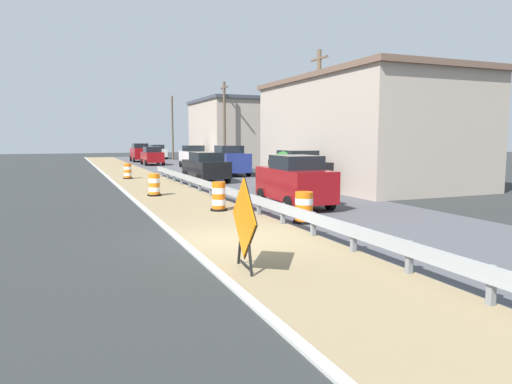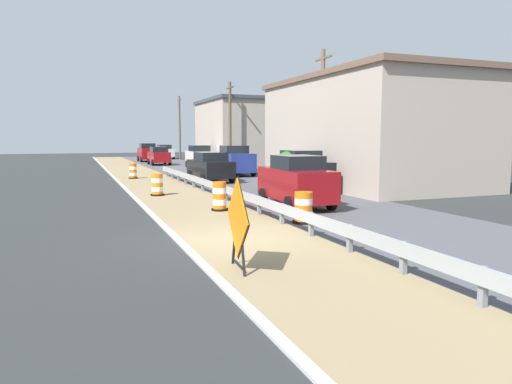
% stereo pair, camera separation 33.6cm
% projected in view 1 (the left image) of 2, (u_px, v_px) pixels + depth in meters
% --- Properties ---
extents(ground_plane, '(160.00, 160.00, 0.00)m').
position_uv_depth(ground_plane, '(229.00, 240.00, 13.11)').
color(ground_plane, '#2B2D2D').
extents(median_dirt_strip, '(3.81, 120.00, 0.01)m').
position_uv_depth(median_dirt_strip, '(252.00, 237.00, 13.37)').
color(median_dirt_strip, '#8E7A56').
rests_on(median_dirt_strip, ground).
extents(far_lane_asphalt, '(6.59, 120.00, 0.00)m').
position_uv_depth(far_lane_asphalt, '(398.00, 225.00, 15.34)').
color(far_lane_asphalt, '#4C4C51').
rests_on(far_lane_asphalt, ground).
extents(curb_near_edge, '(0.20, 120.00, 0.11)m').
position_uv_depth(curb_near_edge, '(183.00, 243.00, 12.61)').
color(curb_near_edge, '#ADADA8').
rests_on(curb_near_edge, ground).
extents(guardrail_median, '(0.18, 49.08, 0.71)m').
position_uv_depth(guardrail_median, '(330.00, 224.00, 12.57)').
color(guardrail_median, '#999EA3').
rests_on(guardrail_median, ground).
extents(warning_sign_diamond, '(0.18, 1.82, 2.06)m').
position_uv_depth(warning_sign_diamond, '(244.00, 221.00, 9.97)').
color(warning_sign_diamond, black).
rests_on(warning_sign_diamond, ground).
extents(traffic_barrel_nearest, '(0.75, 0.75, 1.05)m').
position_uv_depth(traffic_barrel_nearest, '(304.00, 209.00, 15.64)').
color(traffic_barrel_nearest, orange).
rests_on(traffic_barrel_nearest, ground).
extents(traffic_barrel_close, '(0.66, 0.66, 1.13)m').
position_uv_depth(traffic_barrel_close, '(219.00, 198.00, 18.26)').
color(traffic_barrel_close, orange).
rests_on(traffic_barrel_close, ground).
extents(traffic_barrel_mid, '(0.69, 0.69, 1.09)m').
position_uv_depth(traffic_barrel_mid, '(154.00, 186.00, 22.93)').
color(traffic_barrel_mid, orange).
rests_on(traffic_barrel_mid, ground).
extents(traffic_barrel_far, '(0.64, 0.64, 1.06)m').
position_uv_depth(traffic_barrel_far, '(128.00, 172.00, 32.49)').
color(traffic_barrel_far, orange).
rests_on(traffic_barrel_far, ground).
extents(car_lead_near_lane, '(2.15, 4.50, 2.13)m').
position_uv_depth(car_lead_near_lane, '(294.00, 181.00, 19.35)').
color(car_lead_near_lane, maroon).
rests_on(car_lead_near_lane, ground).
extents(car_trailing_near_lane, '(1.96, 4.06, 2.19)m').
position_uv_depth(car_trailing_near_lane, '(299.00, 171.00, 24.53)').
color(car_trailing_near_lane, black).
rests_on(car_trailing_near_lane, ground).
extents(car_lead_far_lane, '(2.01, 4.18, 1.92)m').
position_uv_depth(car_lead_far_lane, '(152.00, 156.00, 48.90)').
color(car_lead_far_lane, maroon).
rests_on(car_lead_far_lane, ground).
extents(car_mid_far_lane, '(2.26, 4.80, 2.26)m').
position_uv_depth(car_mid_far_lane, '(230.00, 160.00, 35.51)').
color(car_mid_far_lane, navy).
rests_on(car_mid_far_lane, ground).
extents(car_trailing_far_lane, '(2.06, 4.34, 2.18)m').
position_uv_depth(car_trailing_far_lane, '(140.00, 153.00, 55.87)').
color(car_trailing_far_lane, maroon).
rests_on(car_trailing_far_lane, ground).
extents(car_distant_a, '(2.09, 4.53, 2.13)m').
position_uv_depth(car_distant_a, '(194.00, 157.00, 44.33)').
color(car_distant_a, silver).
rests_on(car_distant_a, ground).
extents(car_distant_b, '(2.22, 4.80, 1.92)m').
position_uv_depth(car_distant_b, '(206.00, 167.00, 30.46)').
color(car_distant_b, black).
rests_on(car_distant_b, ground).
extents(car_distant_c, '(2.07, 4.61, 1.91)m').
position_uv_depth(car_distant_c, '(157.00, 152.00, 63.06)').
color(car_distant_c, silver).
rests_on(car_distant_c, ground).
extents(roadside_shop_near, '(8.26, 13.82, 6.43)m').
position_uv_depth(roadside_shop_near, '(364.00, 131.00, 28.10)').
color(roadside_shop_near, '#AD9E8E').
rests_on(roadside_shop_near, ground).
extents(roadside_shop_far, '(7.81, 10.56, 6.70)m').
position_uv_depth(roadside_shop_far, '(237.00, 133.00, 47.71)').
color(roadside_shop_far, '#AD9E8E').
rests_on(roadside_shop_far, ground).
extents(utility_pole_near, '(0.24, 1.80, 7.81)m').
position_uv_depth(utility_pole_near, '(318.00, 116.00, 26.85)').
color(utility_pole_near, brown).
rests_on(utility_pole_near, ground).
extents(utility_pole_mid, '(0.24, 1.80, 7.68)m').
position_uv_depth(utility_pole_mid, '(224.00, 125.00, 40.88)').
color(utility_pole_mid, brown).
rests_on(utility_pole_mid, ground).
extents(utility_pole_far, '(0.24, 1.80, 8.24)m').
position_uv_depth(utility_pole_far, '(172.00, 127.00, 60.86)').
color(utility_pole_far, brown).
rests_on(utility_pole_far, ground).
extents(bush_roadside, '(2.19, 2.19, 2.18)m').
position_uv_depth(bush_roadside, '(288.00, 171.00, 24.52)').
color(bush_roadside, '#286028').
rests_on(bush_roadside, ground).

